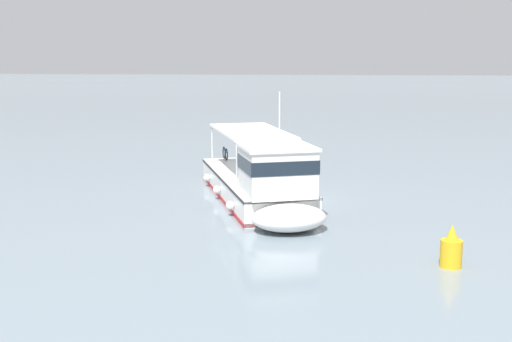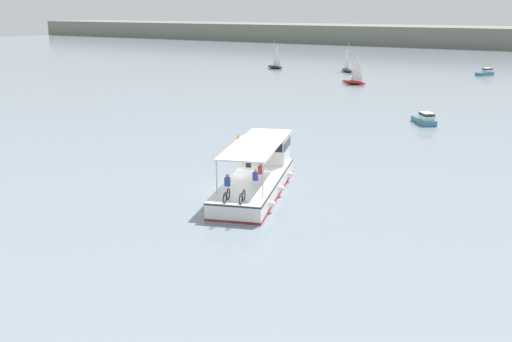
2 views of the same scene
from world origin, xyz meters
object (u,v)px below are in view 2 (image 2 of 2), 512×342
Objects in this scene: motorboat_far_left at (425,119)px; sailboat_mid_channel at (354,81)px; ferry_main at (259,173)px; channel_buoy at (239,144)px; sailboat_near_port at (347,69)px; sailboat_horizon_east at (275,66)px; motorboat_far_right at (486,72)px.

sailboat_mid_channel is (-19.05, 26.77, -0.00)m from motorboat_far_left.
ferry_main is 10.57m from channel_buoy.
sailboat_mid_channel is at bearing -63.25° from sailboat_near_port.
sailboat_horizon_east is at bearing 147.10° from sailboat_mid_channel.
sailboat_mid_channel is 47.43m from channel_buoy.
motorboat_far_right is 1.06× the size of motorboat_far_left.
ferry_main is at bearing -70.94° from sailboat_near_port.
motorboat_far_right and motorboat_far_left have the same top height.
sailboat_mid_channel is 3.86× the size of channel_buoy.
sailboat_horizon_east reaches higher than motorboat_far_left.
sailboat_horizon_east is 3.86× the size of channel_buoy.
ferry_main is 2.41× the size of sailboat_near_port.
motorboat_far_right is 0.70× the size of sailboat_mid_channel.
sailboat_near_port is at bearing 116.75° from sailboat_mid_channel.
sailboat_horizon_east is at bearing 119.45° from ferry_main.
sailboat_horizon_east is (-39.10, 69.26, -0.47)m from ferry_main.
sailboat_horizon_east and sailboat_mid_channel have the same top height.
sailboat_near_port is at bearing 6.09° from sailboat_horizon_east.
sailboat_mid_channel is (-14.81, -24.07, -0.00)m from motorboat_far_right.
motorboat_far_right is (-1.41, 78.53, -0.47)m from ferry_main.
sailboat_near_port is 18.32m from sailboat_mid_channel.
sailboat_near_port is at bearing 122.33° from motorboat_far_left.
sailboat_near_port and sailboat_mid_channel have the same top height.
channel_buoy is at bearing -78.73° from sailboat_mid_channel.
motorboat_far_left is at bearing -54.56° from sailboat_mid_channel.
motorboat_far_right is 28.27m from sailboat_mid_channel.
sailboat_mid_channel is at bearing -121.61° from motorboat_far_right.
sailboat_near_port is 1.00× the size of sailboat_mid_channel.
channel_buoy is at bearing -94.49° from motorboat_far_right.
sailboat_horizon_east is 59.04m from motorboat_far_left.
sailboat_mid_channel is at bearing 101.27° from channel_buoy.
motorboat_far_left is (41.93, -41.57, 0.00)m from sailboat_horizon_east.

